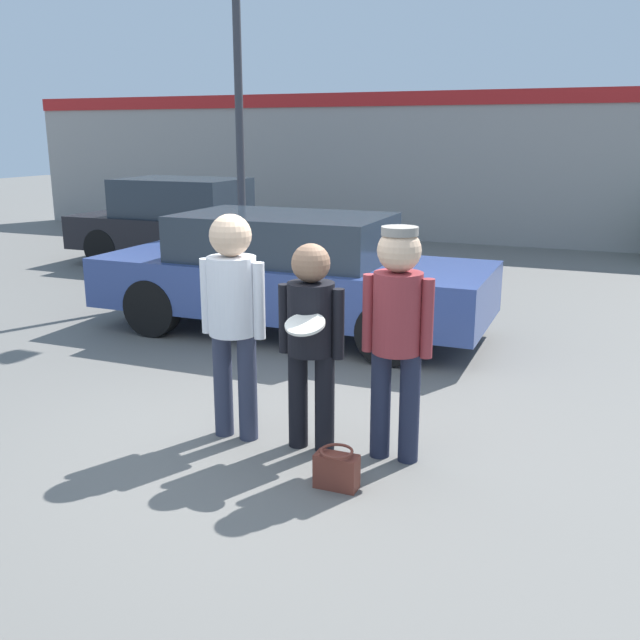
{
  "coord_description": "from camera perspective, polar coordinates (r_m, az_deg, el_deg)",
  "views": [
    {
      "loc": [
        2.34,
        -4.72,
        2.37
      ],
      "look_at": [
        0.36,
        0.14,
        0.98
      ],
      "focal_mm": 40.0,
      "sensor_mm": 36.0,
      "label": 1
    }
  ],
  "objects": [
    {
      "name": "handbag",
      "position": [
        4.98,
        1.33,
        -11.86
      ],
      "size": [
        0.3,
        0.23,
        0.28
      ],
      "color": "brown",
      "rests_on": "ground"
    },
    {
      "name": "person_middle_with_frisbee",
      "position": [
        5.28,
        -0.73,
        -0.87
      ],
      "size": [
        0.52,
        0.58,
        1.59
      ],
      "color": "black",
      "rests_on": "ground"
    },
    {
      "name": "street_lamp",
      "position": [
        10.8,
        -5.26,
        20.48
      ],
      "size": [
        1.47,
        0.35,
        5.56
      ],
      "color": "#38383D",
      "rests_on": "ground"
    },
    {
      "name": "parked_car_near",
      "position": [
        8.59,
        -2.47,
        3.8
      ],
      "size": [
        4.73,
        1.79,
        1.43
      ],
      "color": "#334784",
      "rests_on": "ground"
    },
    {
      "name": "ground_plane",
      "position": [
        5.78,
        -3.86,
        -9.43
      ],
      "size": [
        56.0,
        56.0,
        0.0
      ],
      "primitive_type": "plane",
      "color": "#66635E"
    },
    {
      "name": "parked_car_far",
      "position": [
        13.35,
        -10.69,
        7.69
      ],
      "size": [
        4.21,
        1.78,
        1.56
      ],
      "color": "black",
      "rests_on": "ground"
    },
    {
      "name": "person_left",
      "position": [
        5.5,
        -7.0,
        1.15
      ],
      "size": [
        0.55,
        0.38,
        1.78
      ],
      "color": "#2D3347",
      "rests_on": "ground"
    },
    {
      "name": "storefront_building",
      "position": [
        15.89,
        13.98,
        11.74
      ],
      "size": [
        24.0,
        0.22,
        3.23
      ],
      "color": "gray",
      "rests_on": "ground"
    },
    {
      "name": "person_right",
      "position": [
        5.11,
        6.2,
        -0.19
      ],
      "size": [
        0.52,
        0.35,
        1.74
      ],
      "color": "#1E2338",
      "rests_on": "ground"
    }
  ]
}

